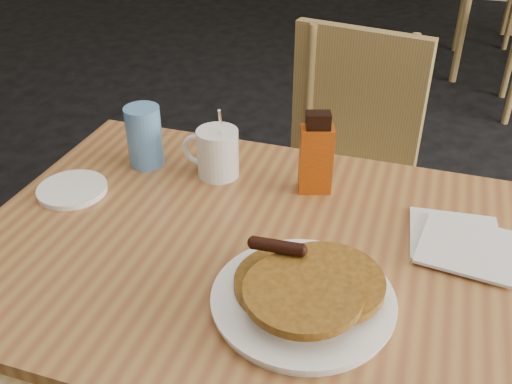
% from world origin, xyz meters
% --- Properties ---
extents(main_table, '(1.15, 0.78, 0.75)m').
position_xyz_m(main_table, '(0.06, -0.04, 0.71)').
color(main_table, '#9F6D38').
rests_on(main_table, floor).
extents(chair_main_far, '(0.48, 0.48, 0.90)m').
position_xyz_m(chair_main_far, '(0.07, 0.70, 0.54)').
color(chair_main_far, '#A2834C').
rests_on(chair_main_far, floor).
extents(pancake_plate, '(0.29, 0.29, 0.08)m').
position_xyz_m(pancake_plate, '(0.14, -0.17, 0.77)').
color(pancake_plate, white).
rests_on(pancake_plate, main_table).
extents(coffee_mug, '(0.13, 0.09, 0.17)m').
position_xyz_m(coffee_mug, '(-0.14, 0.16, 0.80)').
color(coffee_mug, white).
rests_on(coffee_mug, main_table).
extents(syrup_bottle, '(0.08, 0.06, 0.17)m').
position_xyz_m(syrup_bottle, '(0.08, 0.16, 0.83)').
color(syrup_bottle, maroon).
rests_on(syrup_bottle, main_table).
extents(napkin_stack, '(0.20, 0.21, 0.01)m').
position_xyz_m(napkin_stack, '(0.37, 0.06, 0.76)').
color(napkin_stack, silver).
rests_on(napkin_stack, main_table).
extents(blue_tumbler, '(0.10, 0.10, 0.13)m').
position_xyz_m(blue_tumbler, '(-0.30, 0.16, 0.82)').
color(blue_tumbler, '#548AC6').
rests_on(blue_tumbler, main_table).
extents(side_saucer, '(0.18, 0.18, 0.01)m').
position_xyz_m(side_saucer, '(-0.39, 0.00, 0.76)').
color(side_saucer, white).
rests_on(side_saucer, main_table).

